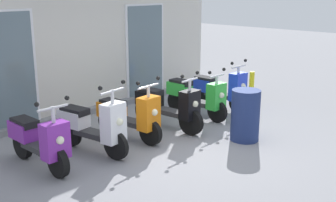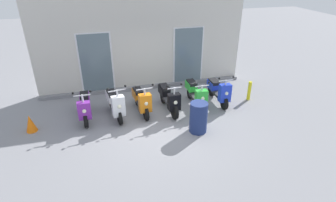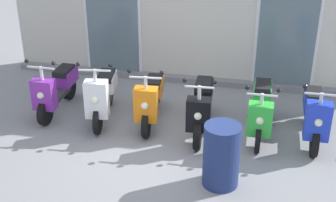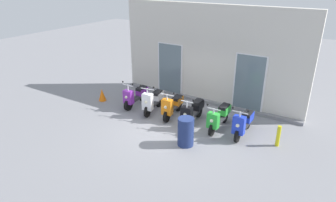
# 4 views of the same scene
# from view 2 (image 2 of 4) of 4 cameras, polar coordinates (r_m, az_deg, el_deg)

# --- Properties ---
(ground_plane) EXTENTS (40.00, 40.00, 0.00)m
(ground_plane) POSITION_cam_2_polar(r_m,az_deg,el_deg) (8.56, -1.34, -4.63)
(ground_plane) COLOR gray
(storefront_facade) EXTENTS (7.86, 0.50, 4.00)m
(storefront_facade) POSITION_cam_2_polar(r_m,az_deg,el_deg) (10.46, -5.37, 12.83)
(storefront_facade) COLOR beige
(storefront_facade) RESTS_ON ground_plane
(scooter_purple) EXTENTS (0.55, 1.49, 1.18)m
(scooter_purple) POSITION_cam_2_polar(r_m,az_deg,el_deg) (8.95, -16.94, -1.04)
(scooter_purple) COLOR black
(scooter_purple) RESTS_ON ground_plane
(scooter_white) EXTENTS (0.62, 1.52, 1.26)m
(scooter_white) POSITION_cam_2_polar(r_m,az_deg,el_deg) (8.81, -10.97, -0.44)
(scooter_white) COLOR black
(scooter_white) RESTS_ON ground_plane
(scooter_orange) EXTENTS (0.59, 1.51, 1.19)m
(scooter_orange) POSITION_cam_2_polar(r_m,az_deg,el_deg) (8.97, -5.58, 0.18)
(scooter_orange) COLOR black
(scooter_orange) RESTS_ON ground_plane
(scooter_black) EXTENTS (0.52, 1.65, 1.19)m
(scooter_black) POSITION_cam_2_polar(r_m,az_deg,el_deg) (9.05, 0.17, 0.61)
(scooter_black) COLOR black
(scooter_black) RESTS_ON ground_plane
(scooter_green) EXTENTS (0.53, 1.60, 1.10)m
(scooter_green) POSITION_cam_2_polar(r_m,az_deg,el_deg) (9.40, 5.78, 1.64)
(scooter_green) COLOR black
(scooter_green) RESTS_ON ground_plane
(scooter_blue) EXTENTS (0.57, 1.52, 1.17)m
(scooter_blue) POSITION_cam_2_polar(r_m,az_deg,el_deg) (9.74, 10.50, 2.14)
(scooter_blue) COLOR black
(scooter_blue) RESTS_ON ground_plane
(curb_bollard) EXTENTS (0.12, 0.12, 0.70)m
(curb_bollard) POSITION_cam_2_polar(r_m,az_deg,el_deg) (10.25, 16.58, 2.05)
(curb_bollard) COLOR yellow
(curb_bollard) RESTS_ON ground_plane
(trash_bin) EXTENTS (0.51, 0.51, 0.93)m
(trash_bin) POSITION_cam_2_polar(r_m,az_deg,el_deg) (7.98, 6.37, -3.42)
(trash_bin) COLOR navy
(trash_bin) RESTS_ON ground_plane
(traffic_cone) EXTENTS (0.32, 0.32, 0.52)m
(traffic_cone) POSITION_cam_2_polar(r_m,az_deg,el_deg) (9.01, -26.77, -4.19)
(traffic_cone) COLOR orange
(traffic_cone) RESTS_ON ground_plane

